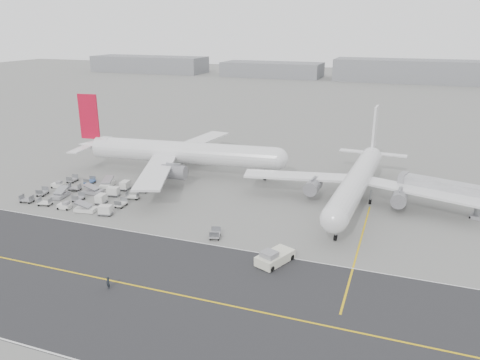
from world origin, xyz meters
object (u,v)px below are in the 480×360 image
(airliner_b, at_px, (357,180))
(ground_crew_a, at_px, (108,283))
(jet_bridge, at_px, (442,189))
(airliner_a, at_px, (178,152))
(pushback_tug, at_px, (274,257))

(airliner_b, relative_size, ground_crew_a, 26.34)
(airliner_b, height_order, jet_bridge, airliner_b)
(airliner_b, xyz_separation_m, jet_bridge, (16.28, 1.52, -0.47))
(airliner_b, xyz_separation_m, ground_crew_a, (-28.72, -46.51, -3.99))
(airliner_a, relative_size, airliner_b, 1.11)
(pushback_tug, relative_size, jet_bridge, 0.50)
(airliner_b, height_order, pushback_tug, airliner_b)
(airliner_b, distance_m, pushback_tug, 32.67)
(airliner_a, bearing_deg, jet_bridge, -100.00)
(jet_bridge, bearing_deg, pushback_tug, -111.38)
(airliner_b, bearing_deg, ground_crew_a, -118.58)
(airliner_a, height_order, airliner_b, airliner_a)
(ground_crew_a, bearing_deg, pushback_tug, 59.24)
(pushback_tug, xyz_separation_m, ground_crew_a, (-19.95, -15.28, -0.07))
(airliner_a, bearing_deg, ground_crew_a, -169.69)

